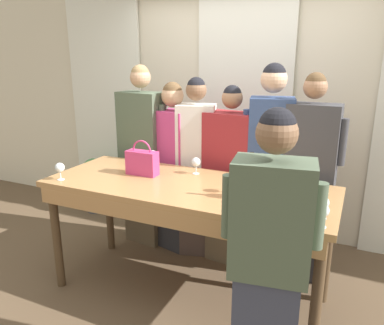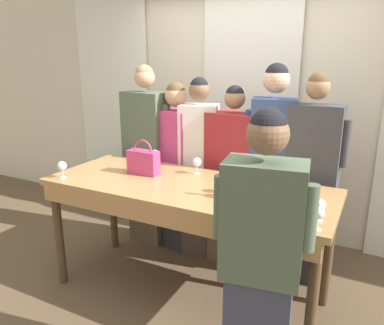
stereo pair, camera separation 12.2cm
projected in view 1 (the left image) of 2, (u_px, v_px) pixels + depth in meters
name	position (u px, v px, depth m)	size (l,w,h in m)	color
ground_plane	(188.00, 292.00, 3.11)	(18.00, 18.00, 0.00)	brown
wall_back	(245.00, 104.00, 3.99)	(12.00, 0.06, 2.80)	beige
curtain_panel_left	(106.00, 102.00, 4.66)	(1.01, 0.03, 2.69)	white
curtain_panel_center	(243.00, 110.00, 3.95)	(1.01, 0.03, 2.69)	white
tasting_bar	(186.00, 198.00, 2.86)	(2.21, 0.86, 0.95)	#B27F4C
wine_bottle	(251.00, 183.00, 2.52)	(0.08, 0.08, 0.33)	black
handbag	(142.00, 162.00, 3.06)	(0.26, 0.11, 0.29)	#C63870
wine_glass_front_left	(196.00, 162.00, 3.08)	(0.07, 0.07, 0.14)	white
wine_glass_front_mid	(230.00, 180.00, 2.65)	(0.07, 0.07, 0.14)	white
wine_glass_front_right	(323.00, 203.00, 2.23)	(0.07, 0.07, 0.14)	white
wine_glass_center_left	(60.00, 168.00, 2.93)	(0.07, 0.07, 0.14)	white
wine_glass_center_mid	(153.00, 155.00, 3.32)	(0.07, 0.07, 0.14)	white
wine_glass_center_right	(323.00, 211.00, 2.11)	(0.07, 0.07, 0.14)	white
napkin	(240.00, 175.00, 3.05)	(0.13, 0.13, 0.00)	white
guest_olive_jacket	(143.00, 157.00, 3.75)	(0.57, 0.30, 1.82)	brown
guest_pink_top	(173.00, 166.00, 3.63)	(0.48, 0.32, 1.67)	#28282D
guest_cream_sweater	(196.00, 167.00, 3.53)	(0.46, 0.33, 1.72)	#473833
guest_striped_shirt	(230.00, 178.00, 3.41)	(0.56, 0.33, 1.66)	brown
guest_navy_coat	(269.00, 168.00, 3.23)	(0.48, 0.34, 1.84)	#473833
guest_beige_cap	(307.00, 179.00, 3.12)	(0.55, 0.24, 1.77)	#28282D
host_pouring	(269.00, 262.00, 1.96)	(0.52, 0.30, 1.67)	#383D51
potted_plant	(94.00, 182.00, 4.64)	(0.36, 0.36, 0.69)	#4C4C51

